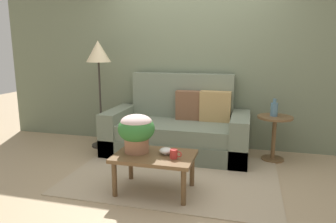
{
  "coord_description": "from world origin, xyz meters",
  "views": [
    {
      "loc": [
        0.83,
        -3.35,
        1.49
      ],
      "look_at": [
        -0.11,
        0.19,
        0.74
      ],
      "focal_mm": 33.39,
      "sensor_mm": 36.0,
      "label": 1
    }
  ],
  "objects_px": {
    "couch": "(178,130)",
    "snack_bowl": "(166,151)",
    "floor_lamp": "(98,59)",
    "table_vase": "(274,109)",
    "potted_plant": "(136,129)",
    "coffee_table": "(155,160)",
    "side_table": "(274,130)",
    "coffee_mug": "(174,154)"
  },
  "relations": [
    {
      "from": "couch",
      "to": "floor_lamp",
      "type": "height_order",
      "value": "floor_lamp"
    },
    {
      "from": "couch",
      "to": "snack_bowl",
      "type": "xyz_separation_m",
      "value": [
        0.16,
        -1.25,
        0.12
      ]
    },
    {
      "from": "coffee_mug",
      "to": "table_vase",
      "type": "relative_size",
      "value": 0.52
    },
    {
      "from": "coffee_table",
      "to": "floor_lamp",
      "type": "relative_size",
      "value": 0.52
    },
    {
      "from": "potted_plant",
      "to": "coffee_mug",
      "type": "bearing_deg",
      "value": -12.29
    },
    {
      "from": "couch",
      "to": "potted_plant",
      "type": "bearing_deg",
      "value": -97.52
    },
    {
      "from": "floor_lamp",
      "to": "couch",
      "type": "bearing_deg",
      "value": 0.47
    },
    {
      "from": "potted_plant",
      "to": "table_vase",
      "type": "xyz_separation_m",
      "value": [
        1.45,
        1.29,
        0.05
      ]
    },
    {
      "from": "potted_plant",
      "to": "coffee_mug",
      "type": "xyz_separation_m",
      "value": [
        0.43,
        -0.09,
        -0.2
      ]
    },
    {
      "from": "floor_lamp",
      "to": "snack_bowl",
      "type": "bearing_deg",
      "value": -42.35
    },
    {
      "from": "coffee_table",
      "to": "snack_bowl",
      "type": "height_order",
      "value": "snack_bowl"
    },
    {
      "from": "couch",
      "to": "floor_lamp",
      "type": "xyz_separation_m",
      "value": [
        -1.21,
        -0.01,
        0.99
      ]
    },
    {
      "from": "couch",
      "to": "coffee_table",
      "type": "height_order",
      "value": "couch"
    },
    {
      "from": "snack_bowl",
      "to": "table_vase",
      "type": "relative_size",
      "value": 0.61
    },
    {
      "from": "floor_lamp",
      "to": "coffee_mug",
      "type": "relative_size",
      "value": 13.22
    },
    {
      "from": "snack_bowl",
      "to": "table_vase",
      "type": "xyz_separation_m",
      "value": [
        1.13,
        1.29,
        0.25
      ]
    },
    {
      "from": "side_table",
      "to": "floor_lamp",
      "type": "distance_m",
      "value": 2.67
    },
    {
      "from": "potted_plant",
      "to": "coffee_mug",
      "type": "height_order",
      "value": "potted_plant"
    },
    {
      "from": "couch",
      "to": "side_table",
      "type": "relative_size",
      "value": 3.29
    },
    {
      "from": "side_table",
      "to": "table_vase",
      "type": "height_order",
      "value": "table_vase"
    },
    {
      "from": "potted_plant",
      "to": "snack_bowl",
      "type": "relative_size",
      "value": 2.84
    },
    {
      "from": "coffee_table",
      "to": "coffee_mug",
      "type": "distance_m",
      "value": 0.25
    },
    {
      "from": "floor_lamp",
      "to": "potted_plant",
      "type": "xyz_separation_m",
      "value": [
        1.04,
        -1.24,
        -0.67
      ]
    },
    {
      "from": "side_table",
      "to": "coffee_mug",
      "type": "height_order",
      "value": "side_table"
    },
    {
      "from": "coffee_table",
      "to": "side_table",
      "type": "relative_size",
      "value": 1.36
    },
    {
      "from": "couch",
      "to": "table_vase",
      "type": "height_order",
      "value": "couch"
    },
    {
      "from": "side_table",
      "to": "floor_lamp",
      "type": "height_order",
      "value": "floor_lamp"
    },
    {
      "from": "couch",
      "to": "floor_lamp",
      "type": "relative_size",
      "value": 1.25
    },
    {
      "from": "floor_lamp",
      "to": "table_vase",
      "type": "bearing_deg",
      "value": 0.99
    },
    {
      "from": "potted_plant",
      "to": "snack_bowl",
      "type": "bearing_deg",
      "value": 0.23
    },
    {
      "from": "floor_lamp",
      "to": "table_vase",
      "type": "xyz_separation_m",
      "value": [
        2.49,
        0.04,
        -0.62
      ]
    },
    {
      "from": "coffee_table",
      "to": "coffee_mug",
      "type": "xyz_separation_m",
      "value": [
        0.22,
        -0.06,
        0.1
      ]
    },
    {
      "from": "couch",
      "to": "coffee_table",
      "type": "xyz_separation_m",
      "value": [
        0.04,
        -1.29,
        0.02
      ]
    },
    {
      "from": "side_table",
      "to": "snack_bowl",
      "type": "height_order",
      "value": "side_table"
    },
    {
      "from": "coffee_mug",
      "to": "table_vase",
      "type": "xyz_separation_m",
      "value": [
        1.02,
        1.38,
        0.24
      ]
    },
    {
      "from": "coffee_table",
      "to": "table_vase",
      "type": "xyz_separation_m",
      "value": [
        1.24,
        1.32,
        0.35
      ]
    },
    {
      "from": "couch",
      "to": "snack_bowl",
      "type": "height_order",
      "value": "couch"
    },
    {
      "from": "couch",
      "to": "snack_bowl",
      "type": "relative_size",
      "value": 14.06
    },
    {
      "from": "side_table",
      "to": "snack_bowl",
      "type": "distance_m",
      "value": 1.72
    },
    {
      "from": "table_vase",
      "to": "coffee_table",
      "type": "bearing_deg",
      "value": -133.22
    },
    {
      "from": "table_vase",
      "to": "side_table",
      "type": "bearing_deg",
      "value": -21.85
    },
    {
      "from": "couch",
      "to": "coffee_table",
      "type": "bearing_deg",
      "value": -88.13
    }
  ]
}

